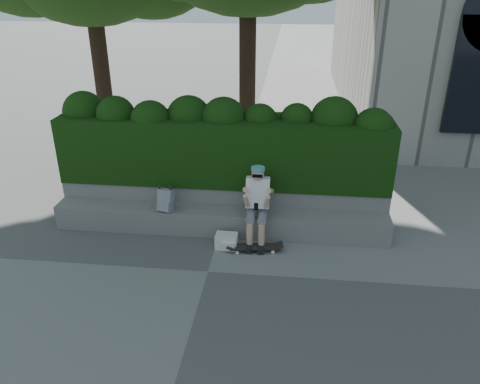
# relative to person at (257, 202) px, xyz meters

# --- Properties ---
(ground) EXTENTS (80.00, 80.00, 0.00)m
(ground) POSITION_rel_person_xyz_m (-0.69, -1.07, -0.75)
(ground) COLOR slate
(ground) RESTS_ON ground
(bench_ledge) EXTENTS (6.00, 0.45, 0.45)m
(bench_ledge) POSITION_rel_person_xyz_m (-0.69, 0.18, -0.53)
(bench_ledge) COLOR gray
(bench_ledge) RESTS_ON ground
(planter_wall) EXTENTS (6.00, 0.50, 0.75)m
(planter_wall) POSITION_rel_person_xyz_m (-0.69, 0.66, -0.38)
(planter_wall) COLOR gray
(planter_wall) RESTS_ON ground
(hedge) EXTENTS (6.00, 1.00, 1.20)m
(hedge) POSITION_rel_person_xyz_m (-0.69, 0.88, 0.60)
(hedge) COLOR black
(hedge) RESTS_ON planter_wall
(person) EXTENTS (0.40, 0.76, 1.38)m
(person) POSITION_rel_person_xyz_m (0.00, 0.00, 0.00)
(person) COLOR slate
(person) RESTS_ON ground
(skateboard) EXTENTS (0.88, 0.33, 0.09)m
(skateboard) POSITION_rel_person_xyz_m (-0.01, -0.37, -0.68)
(skateboard) COLOR black
(skateboard) RESTS_ON ground
(backpack_plaid) EXTENTS (0.30, 0.21, 0.40)m
(backpack_plaid) POSITION_rel_person_xyz_m (-1.63, 0.08, -0.10)
(backpack_plaid) COLOR #A9A8AD
(backpack_plaid) RESTS_ON bench_ledge
(backpack_ground) EXTENTS (0.38, 0.27, 0.24)m
(backpack_ground) POSITION_rel_person_xyz_m (-0.50, -0.30, -0.63)
(backpack_ground) COLOR white
(backpack_ground) RESTS_ON ground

